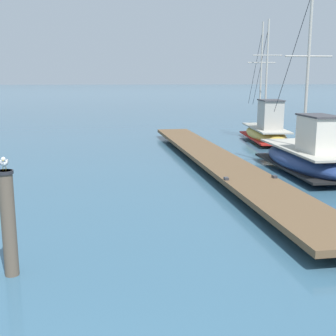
{
  "coord_description": "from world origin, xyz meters",
  "views": [
    {
      "loc": [
        0.61,
        -2.82,
        3.64
      ],
      "look_at": [
        1.77,
        8.03,
        1.4
      ],
      "focal_mm": 47.96,
      "sensor_mm": 36.0,
      "label": 1
    }
  ],
  "objects_px": {
    "fishing_boat_1": "(266,129)",
    "perched_seagull": "(4,162)",
    "fishing_boat_0": "(307,156)",
    "mooring_piling": "(8,222)"
  },
  "relations": [
    {
      "from": "fishing_boat_1",
      "to": "perched_seagull",
      "type": "relative_size",
      "value": 19.97
    },
    {
      "from": "fishing_boat_0",
      "to": "fishing_boat_1",
      "type": "relative_size",
      "value": 0.93
    },
    {
      "from": "fishing_boat_1",
      "to": "mooring_piling",
      "type": "height_order",
      "value": "fishing_boat_1"
    },
    {
      "from": "perched_seagull",
      "to": "fishing_boat_0",
      "type": "bearing_deg",
      "value": 41.15
    },
    {
      "from": "fishing_boat_0",
      "to": "fishing_boat_1",
      "type": "distance_m",
      "value": 8.4
    },
    {
      "from": "fishing_boat_0",
      "to": "perched_seagull",
      "type": "xyz_separation_m",
      "value": [
        -9.06,
        -7.92,
        1.47
      ]
    },
    {
      "from": "fishing_boat_0",
      "to": "mooring_piling",
      "type": "xyz_separation_m",
      "value": [
        -9.06,
        -7.93,
        0.36
      ]
    },
    {
      "from": "fishing_boat_0",
      "to": "mooring_piling",
      "type": "distance_m",
      "value": 12.05
    },
    {
      "from": "fishing_boat_1",
      "to": "mooring_piling",
      "type": "distance_m",
      "value": 19.2
    },
    {
      "from": "fishing_boat_0",
      "to": "perched_seagull",
      "type": "distance_m",
      "value": 12.13
    }
  ]
}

